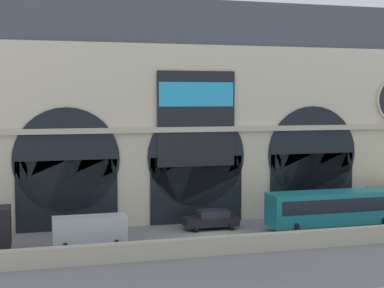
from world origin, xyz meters
TOP-DOWN VIEW (x-y plane):
  - ground_plane at (0.00, 0.00)m, footprint 200.00×200.00m
  - quay_parapet_wall at (0.00, -5.13)m, footprint 90.00×0.70m
  - station_building at (0.02, 7.76)m, footprint 45.22×5.91m
  - van_midwest at (-9.55, -0.84)m, footprint 5.20×2.48m
  - car_center at (0.51, 2.36)m, footprint 4.40×2.22m
  - bus_mideast at (10.01, -0.39)m, footprint 11.00×3.25m

SIDE VIEW (x-z plane):
  - ground_plane at x=0.00m, z-range 0.00..0.00m
  - quay_parapet_wall at x=0.00m, z-range 0.00..1.24m
  - car_center at x=0.51m, z-range 0.03..1.58m
  - van_midwest at x=-9.55m, z-range 0.15..2.35m
  - bus_mideast at x=10.01m, z-range 0.23..3.33m
  - station_building at x=0.02m, z-range -0.24..18.71m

